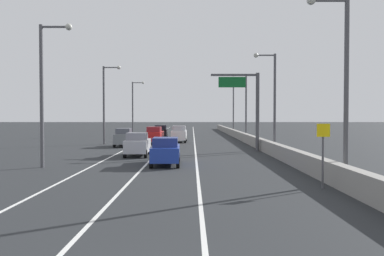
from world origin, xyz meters
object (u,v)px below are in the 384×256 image
Objects in this scene: lamp_post_right_second at (270,95)px; car_silver_3 at (136,144)px; car_red_1 at (153,135)px; car_gray_0 at (123,137)px; car_white_4 at (177,134)px; lamp_post_right_fourth at (230,105)px; lamp_post_left_far at (132,104)px; lamp_post_right_near at (339,75)px; lamp_post_right_third at (242,101)px; overhead_sign_gantry at (248,102)px; car_black_5 at (159,132)px; car_blue_2 at (164,151)px; lamp_post_left_near at (44,84)px; lamp_post_left_mid at (104,99)px; speed_advisory_sign at (321,151)px.

lamp_post_right_second reaches higher than car_silver_3.
car_gray_0 is at bearing -119.15° from car_red_1.
lamp_post_right_fourth is at bearing 68.48° from car_white_4.
lamp_post_left_far is 20.24m from car_white_4.
lamp_post_right_second is at bearing 20.81° from car_silver_3.
car_gray_0 is at bearing 105.13° from car_silver_3.
lamp_post_right_fourth is at bearing 90.09° from lamp_post_right_near.
lamp_post_right_fourth is at bearing 73.80° from car_silver_3.
lamp_post_right_third is at bearing 39.33° from car_gray_0.
car_gray_0 is at bearing 156.65° from overhead_sign_gantry.
lamp_post_right_fourth is (1.80, 35.91, 0.67)m from overhead_sign_gantry.
overhead_sign_gantry reaches higher than car_black_5.
lamp_post_right_second is 1.95× the size of car_black_5.
car_gray_0 is 0.90× the size of car_red_1.
car_black_5 is (-12.11, 40.19, -4.39)m from lamp_post_right_near.
car_blue_2 is at bearing -71.51° from car_gray_0.
overhead_sign_gantry is 0.80× the size of lamp_post_right_near.
car_black_5 is (-12.23, 21.99, -4.39)m from lamp_post_right_second.
lamp_post_left_near is 1.98× the size of car_red_1.
lamp_post_right_fourth and lamp_post_left_mid have the same top height.
overhead_sign_gantry is 1.57× the size of car_blue_2.
car_black_5 is (-0.09, 26.60, 0.03)m from car_silver_3.
speed_advisory_sign is at bearing -49.68° from car_blue_2.
car_blue_2 is at bearing -67.68° from lamp_post_left_mid.
lamp_post_left_mid is at bearing -153.88° from lamp_post_right_third.
car_silver_3 is at bearing -89.80° from car_black_5.
car_black_5 is (-11.93, 3.78, -4.39)m from lamp_post_right_third.
lamp_post_right_third reaches higher than overhead_sign_gantry.
lamp_post_left_near is (-16.76, -30.41, 0.00)m from lamp_post_right_third.
car_silver_3 is at bearing 114.03° from car_blue_2.
lamp_post_left_near is 1.95× the size of car_blue_2.
car_black_5 is (5.31, -9.50, -4.39)m from lamp_post_left_far.
lamp_post_left_near is (-15.05, -12.71, 0.67)m from overhead_sign_gantry.
lamp_post_left_near is at bearing -98.04° from car_black_5.
lamp_post_left_far is at bearing 90.63° from lamp_post_left_near.
car_gray_0 is 1.01× the size of car_silver_3.
car_gray_0 is (-15.04, 6.13, -4.40)m from lamp_post_right_second.
lamp_post_left_near is 1.00× the size of lamp_post_left_far.
car_black_5 is at bearing 104.25° from speed_advisory_sign.
lamp_post_right_second and lamp_post_left_far have the same top height.
lamp_post_left_far reaches higher than car_silver_3.
car_red_1 is (5.59, 1.62, -4.37)m from lamp_post_left_mid.
lamp_post_right_third is (1.71, 17.70, 0.67)m from overhead_sign_gantry.
lamp_post_left_mid is 2.10× the size of car_white_4.
car_silver_3 is (2.91, -10.74, -0.02)m from car_gray_0.
car_red_1 is at bearing 60.85° from car_gray_0.
car_white_4 is at bearing -152.49° from lamp_post_right_third.
lamp_post_left_far reaches higher than car_gray_0.
overhead_sign_gantry is 11.95m from car_silver_3.
car_white_4 is (-7.66, 33.55, -0.71)m from speed_advisory_sign.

